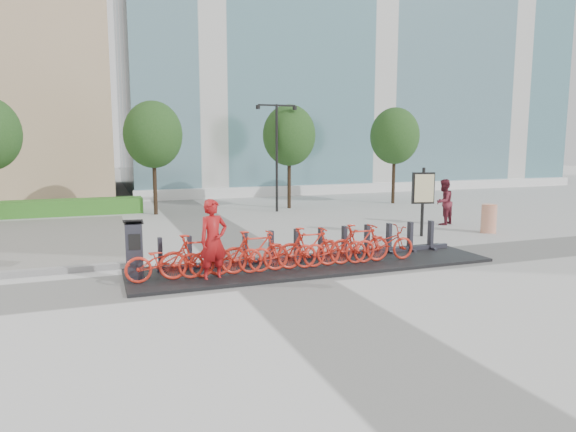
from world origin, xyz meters
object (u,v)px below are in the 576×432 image
object	(u,v)px
bike_0	(165,261)
kiosk	(134,250)
pedestrian	(444,202)
map_sign	(423,191)
construction_barrel	(489,219)
worker_red	(213,241)

from	to	relation	value
bike_0	kiosk	xyz separation A→B (m)	(-0.63, 0.40, 0.21)
bike_0	kiosk	distance (m)	0.78
pedestrian	map_sign	size ratio (longest dim) A/B	0.76
bike_0	kiosk	size ratio (longest dim) A/B	1.26
pedestrian	kiosk	bearing A→B (deg)	-4.36
map_sign	construction_barrel	bearing A→B (deg)	9.31
kiosk	worker_red	xyz separation A→B (m)	(1.73, -0.59, 0.21)
bike_0	pedestrian	distance (m)	12.55
construction_barrel	map_sign	size ratio (longest dim) A/B	0.43
pedestrian	bike_0	bearing A→B (deg)	-1.61
kiosk	pedestrian	xyz separation A→B (m)	(12.13, 4.60, 0.14)
kiosk	map_sign	size ratio (longest dim) A/B	0.60
kiosk	pedestrian	distance (m)	12.98
kiosk	map_sign	world-z (taller)	map_sign
bike_0	worker_red	xyz separation A→B (m)	(1.10, -0.19, 0.42)
worker_red	pedestrian	xyz separation A→B (m)	(10.40, 5.19, -0.07)
bike_0	worker_red	world-z (taller)	worker_red
bike_0	worker_red	size ratio (longest dim) A/B	0.92
construction_barrel	map_sign	world-z (taller)	map_sign
pedestrian	construction_barrel	world-z (taller)	pedestrian
bike_0	map_sign	xyz separation A→B (m)	(9.17, 3.11, 1.03)
map_sign	kiosk	bearing A→B (deg)	-149.92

